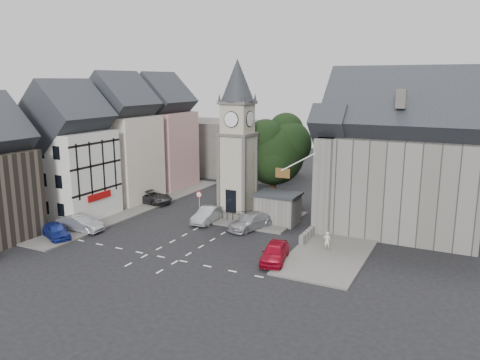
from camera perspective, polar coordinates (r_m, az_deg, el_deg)
The scene contains 23 objects.
ground at distance 43.40m, azimuth -5.10°, elevation -6.98°, with size 120.00×120.00×0.00m, color black.
pavement_west at distance 55.08m, azimuth -12.96°, elevation -3.03°, with size 6.00×30.00×0.14m, color #595651.
pavement_east at distance 46.11m, azimuth 13.21°, elevation -6.01°, with size 6.00×26.00×0.14m, color #595651.
central_island at distance 49.39m, azimuth 1.26°, elevation -4.45°, with size 10.00×8.00×0.16m, color #595651.
road_markings at distance 39.12m, azimuth -9.38°, elevation -9.27°, with size 20.00×8.00×0.01m, color silver.
clock_tower at distance 48.37m, azimuth -0.31°, elevation 4.94°, with size 4.86×4.86×16.25m.
stone_shelter at distance 47.28m, azimuth 4.63°, elevation -3.40°, with size 4.30×3.30×3.08m.
town_tree at distance 52.21m, azimuth 4.15°, elevation 4.17°, with size 7.20×7.20×10.80m.
warning_sign_post at distance 48.86m, azimuth -5.01°, elevation -2.31°, with size 0.70×0.19×2.85m.
terrace_pink at distance 63.43m, azimuth -9.61°, elevation 5.08°, with size 8.10×7.60×12.80m.
terrace_cream at distance 57.22m, azimuth -14.33°, elevation 4.13°, with size 8.10×7.60×12.80m.
terrace_tudor at distance 51.56m, azimuth -20.09°, elevation 2.48°, with size 8.10×7.60×12.00m.
backdrop_west at distance 72.01m, azimuth -1.64°, elevation 3.99°, with size 20.00×10.00×8.00m, color #4C4944.
east_building at distance 46.90m, azimuth 18.70°, elevation 1.78°, with size 14.40×11.40×12.60m.
east_boundary_wall at distance 48.51m, azimuth 10.57°, elevation -4.52°, with size 0.40×16.00×0.90m, color #65645D.
flagpole at distance 41.78m, azimuth 7.03°, elevation 2.16°, with size 3.68×0.10×2.74m.
car_west_blue at distance 45.96m, azimuth -21.56°, elevation -5.77°, with size 1.68×4.18×1.42m, color navy.
car_west_silver at distance 47.27m, azimuth -18.92°, elevation -5.01°, with size 1.65×4.72×1.55m, color #929499.
car_west_grey at distance 55.81m, azimuth -10.90°, elevation -2.00°, with size 2.55×5.53×1.54m, color #28282A.
car_island_silver at distance 47.62m, azimuth -3.93°, elevation -4.24°, with size 1.64×4.69×1.55m, color #A0A5A9.
car_island_east at distance 45.46m, azimuth 1.34°, elevation -5.04°, with size 2.11×5.19×1.51m, color #A4A6AC.
car_east_red at distance 37.58m, azimuth 4.25°, elevation -8.79°, with size 1.83×4.54×1.55m, color maroon.
pedestrian at distance 40.46m, azimuth 10.55°, elevation -7.33°, with size 0.61×0.40×1.67m, color beige.
Camera 1 is at (21.68, -34.83, 14.15)m, focal length 35.00 mm.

